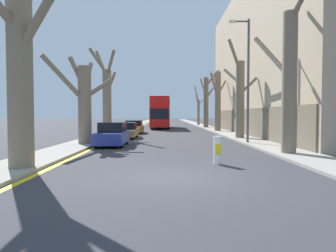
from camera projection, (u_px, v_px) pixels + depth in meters
ground_plane at (177, 177)px, 9.38m from camera, size 300.00×300.00×0.00m
sidewalk_left at (138, 124)px, 59.31m from camera, size 2.24×120.00×0.12m
sidewalk_right at (198, 124)px, 59.38m from camera, size 2.24×120.00×0.12m
building_facade_right at (292, 59)px, 29.30m from camera, size 10.08×30.66×14.86m
kerb_line_stripe at (145, 125)px, 59.32m from camera, size 0.24×120.00×0.01m
street_tree_left_0 at (18, 65)px, 10.37m from camera, size 3.33×4.28×8.04m
street_tree_left_1 at (84, 101)px, 18.97m from camera, size 3.85×3.21×5.67m
street_tree_left_2 at (107, 97)px, 26.09m from camera, size 2.50×2.75×7.72m
street_tree_right_0 at (289, 76)px, 14.48m from camera, size 2.28×4.59×8.45m
street_tree_right_1 at (240, 97)px, 24.08m from camera, size 2.74×3.31×7.78m
street_tree_right_2 at (218, 99)px, 34.68m from camera, size 2.53×3.88×7.23m
street_tree_right_3 at (206, 101)px, 43.66m from camera, size 2.49×3.98×8.40m
street_tree_right_4 at (199, 110)px, 54.34m from camera, size 3.16×2.74×7.12m
double_decker_bus at (160, 111)px, 43.63m from camera, size 2.60×11.97×4.34m
parked_car_0 at (112, 135)px, 18.92m from camera, size 1.73×3.91×1.49m
parked_car_1 at (126, 131)px, 25.32m from camera, size 1.79×4.36×1.30m
parked_car_2 at (134, 127)px, 31.72m from camera, size 1.78×4.57×1.36m
lamp_post at (247, 75)px, 19.80m from camera, size 1.40×0.20×8.26m
traffic_bollard at (217, 150)px, 11.89m from camera, size 0.33×0.34×1.11m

